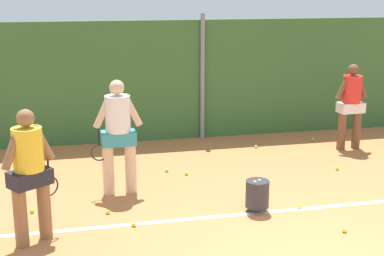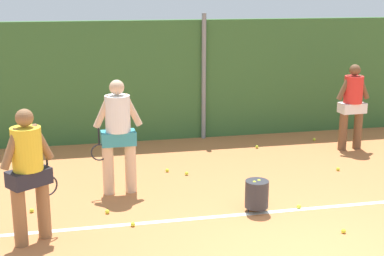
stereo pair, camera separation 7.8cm
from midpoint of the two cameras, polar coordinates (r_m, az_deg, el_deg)
name	(u,v)px [view 2 (the right image)]	position (r m, az deg, el deg)	size (l,w,h in m)	color
ground_plane	(267,210)	(8.62, 8.12, -8.51)	(27.62, 27.62, 0.00)	#C67542
hedge_fence_backdrop	(202,79)	(12.41, 1.23, 5.10)	(17.95, 0.25, 2.66)	#386633
fence_post_center	(204,77)	(12.23, 1.42, 5.31)	(0.10, 0.10, 2.81)	gray
court_baseline_paint	(269,212)	(8.56, 8.29, -8.67)	(13.12, 0.10, 0.01)	white
player_foreground_near	(29,169)	(7.50, -16.38, -4.11)	(0.69, 0.59, 1.84)	#8C603D
player_midcourt	(118,131)	(9.00, -7.47, -0.28)	(0.86, 0.41, 1.91)	beige
player_backcourt_far	(353,102)	(11.92, 16.57, 2.59)	(0.76, 0.39, 1.81)	brown
ball_hopper	(257,194)	(8.45, 7.03, -6.83)	(0.36, 0.36, 0.51)	#2D2D33
tennis_ball_2	(344,231)	(8.08, 15.79, -10.28)	(0.07, 0.07, 0.07)	#CCDB33
tennis_ball_3	(33,176)	(10.31, -16.07, -4.87)	(0.07, 0.07, 0.07)	#CCDB33
tennis_ball_5	(257,147)	(11.81, 6.97, -1.95)	(0.07, 0.07, 0.07)	#CCDB33
tennis_ball_6	(299,207)	(8.76, 11.33, -8.04)	(0.07, 0.07, 0.07)	#CCDB33
tennis_ball_7	(107,212)	(8.50, -8.56, -8.61)	(0.07, 0.07, 0.07)	#CCDB33
tennis_ball_8	(167,170)	(10.24, -2.38, -4.42)	(0.07, 0.07, 0.07)	#CCDB33
tennis_ball_9	(314,139)	(12.60, 12.80, -1.16)	(0.07, 0.07, 0.07)	#CCDB33
tennis_ball_10	(338,169)	(10.67, 15.19, -4.15)	(0.07, 0.07, 0.07)	#CCDB33
tennis_ball_11	(133,224)	(8.03, -5.91, -9.95)	(0.07, 0.07, 0.07)	#CCDB33
tennis_ball_12	(32,210)	(8.79, -16.12, -8.25)	(0.07, 0.07, 0.07)	#CCDB33
tennis_ball_13	(187,173)	(10.06, -0.34, -4.75)	(0.07, 0.07, 0.07)	#CCDB33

